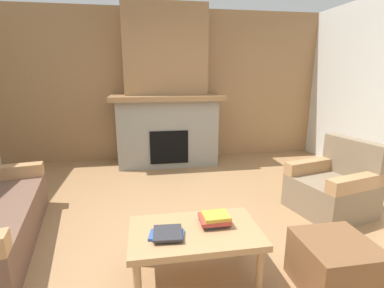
{
  "coord_description": "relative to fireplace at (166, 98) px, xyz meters",
  "views": [
    {
      "loc": [
        -0.4,
        -2.43,
        1.6
      ],
      "look_at": [
        0.2,
        1.1,
        0.71
      ],
      "focal_mm": 26.84,
      "sensor_mm": 36.0,
      "label": 1
    }
  ],
  "objects": [
    {
      "name": "book_stack_center",
      "position": [
        0.12,
        -3.05,
        -0.69
      ],
      "size": [
        0.24,
        0.22,
        0.09
      ],
      "color": "#2D2D33",
      "rests_on": "coffee_table"
    },
    {
      "name": "ottoman",
      "position": [
        0.96,
        -3.39,
        -0.96
      ],
      "size": [
        0.52,
        0.52,
        0.4
      ],
      "primitive_type": "cube",
      "color": "brown",
      "rests_on": "ground"
    },
    {
      "name": "ground",
      "position": [
        0.0,
        -2.62,
        -1.16
      ],
      "size": [
        9.0,
        9.0,
        0.0
      ],
      "primitive_type": "plane",
      "color": "#9E754C"
    },
    {
      "name": "book_stack_near_edge",
      "position": [
        -0.26,
        -3.17,
        -0.71
      ],
      "size": [
        0.28,
        0.23,
        0.04
      ],
      "color": "#335699",
      "rests_on": "coffee_table"
    },
    {
      "name": "fireplace",
      "position": [
        0.0,
        0.0,
        0.0
      ],
      "size": [
        1.9,
        0.82,
        2.7
      ],
      "color": "gray",
      "rests_on": "ground"
    },
    {
      "name": "coffee_table",
      "position": [
        -0.05,
        -3.11,
        -0.79
      ],
      "size": [
        1.0,
        0.6,
        0.43
      ],
      "color": "tan",
      "rests_on": "ground"
    },
    {
      "name": "armchair",
      "position": [
        1.76,
        -2.24,
        -0.87
      ],
      "size": [
        0.92,
        0.92,
        0.85
      ],
      "color": "#847056",
      "rests_on": "ground"
    },
    {
      "name": "wall_back_wood_panel",
      "position": [
        0.0,
        0.38,
        0.19
      ],
      "size": [
        6.0,
        0.12,
        2.7
      ],
      "primitive_type": "cube",
      "color": "#997047",
      "rests_on": "ground"
    }
  ]
}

